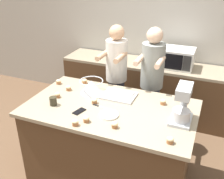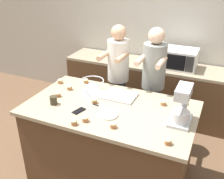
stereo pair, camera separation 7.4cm
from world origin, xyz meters
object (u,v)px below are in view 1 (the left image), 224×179
(stand_mixer, at_px, (182,106))
(cupcake_3, at_px, (75,122))
(knife, at_px, (100,107))
(drinking_glass, at_px, (53,101))
(person_left, at_px, (116,81))
(small_plate, at_px, (109,115))
(microwave_oven, at_px, (175,58))
(cupcake_8, at_px, (85,81))
(baking_tray, at_px, (119,95))
(cupcake_6, at_px, (184,101))
(cupcake_7, at_px, (94,101))
(mixing_bowl, at_px, (91,86))
(cupcake_0, at_px, (57,95))
(cupcake_5, at_px, (59,82))
(person_right, at_px, (151,86))
(cupcake_4, at_px, (163,102))
(cupcake_9, at_px, (86,119))
(cupcake_1, at_px, (115,125))
(cupcake_2, at_px, (69,88))
(cell_phone, at_px, (79,111))
(cupcake_10, at_px, (170,140))

(stand_mixer, distance_m, cupcake_3, 1.03)
(knife, bearing_deg, drinking_glass, -162.62)
(person_left, relative_size, small_plate, 8.33)
(microwave_oven, bearing_deg, cupcake_8, -128.53)
(small_plate, bearing_deg, person_left, 107.28)
(cupcake_3, bearing_deg, baking_tray, 76.12)
(cupcake_6, bearing_deg, cupcake_7, -157.52)
(mixing_bowl, bearing_deg, cupcake_7, -56.95)
(cupcake_0, bearing_deg, cupcake_3, -41.79)
(cupcake_5, xyz_separation_m, cupcake_8, (0.30, 0.14, 0.00))
(person_right, relative_size, cupcake_4, 26.77)
(mixing_bowl, distance_m, cupcake_7, 0.27)
(knife, distance_m, cupcake_9, 0.31)
(person_left, bearing_deg, cupcake_1, -69.27)
(person_left, bearing_deg, cupcake_2, -121.02)
(cupcake_1, height_order, cupcake_9, same)
(mixing_bowl, bearing_deg, knife, -49.16)
(stand_mixer, relative_size, small_plate, 1.94)
(drinking_glass, bearing_deg, baking_tray, 37.42)
(cell_phone, xyz_separation_m, cupcake_8, (-0.28, 0.65, 0.03))
(cupcake_8, bearing_deg, cupcake_9, -61.26)
(cupcake_2, xyz_separation_m, cupcake_4, (1.13, 0.09, 0.00))
(cupcake_2, xyz_separation_m, cupcake_3, (0.45, -0.63, 0.00))
(cell_phone, bearing_deg, microwave_oven, 70.14)
(cupcake_3, relative_size, cupcake_7, 1.00)
(cupcake_2, bearing_deg, person_left, 58.98)
(knife, distance_m, cupcake_2, 0.57)
(mixing_bowl, relative_size, small_plate, 1.42)
(cell_phone, distance_m, drinking_glass, 0.33)
(microwave_oven, height_order, cupcake_5, microwave_oven)
(cupcake_3, height_order, cupcake_7, same)
(baking_tray, distance_m, cupcake_5, 0.83)
(cupcake_1, height_order, cupcake_4, same)
(cell_phone, bearing_deg, drinking_glass, 176.45)
(baking_tray, distance_m, cupcake_4, 0.51)
(cupcake_6, bearing_deg, cupcake_5, -176.54)
(small_plate, relative_size, cupcake_4, 3.19)
(cupcake_4, xyz_separation_m, cupcake_10, (0.20, -0.65, 0.00))
(mixing_bowl, relative_size, cupcake_10, 4.53)
(cupcake_0, bearing_deg, small_plate, -11.36)
(person_right, height_order, cell_phone, person_right)
(small_plate, distance_m, cupcake_2, 0.76)
(person_left, bearing_deg, cupcake_6, -23.54)
(baking_tray, height_order, small_plate, baking_tray)
(cupcake_6, bearing_deg, microwave_oven, 104.56)
(cell_phone, distance_m, cupcake_4, 0.91)
(microwave_oven, bearing_deg, cupcake_0, -122.58)
(cupcake_6, bearing_deg, cupcake_9, -137.89)
(baking_tray, relative_size, knife, 1.70)
(microwave_oven, bearing_deg, cupcake_5, -133.06)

